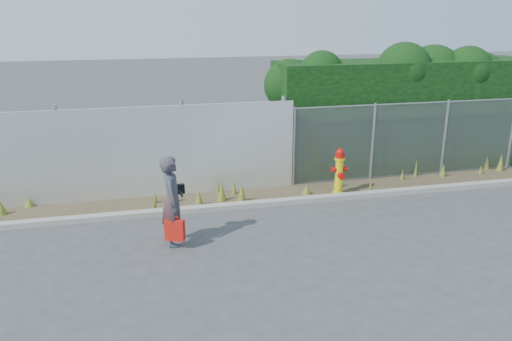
{
  "coord_description": "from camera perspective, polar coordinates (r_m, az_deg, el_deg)",
  "views": [
    {
      "loc": [
        -2.62,
        -8.58,
        4.29
      ],
      "look_at": [
        -0.3,
        1.4,
        1.0
      ],
      "focal_mm": 35.0,
      "sensor_mm": 36.0,
      "label": 1
    }
  ],
  "objects": [
    {
      "name": "black_shoulder_bag",
      "position": [
        9.6,
        -8.9,
        -2.12
      ],
      "size": [
        0.24,
        0.1,
        0.18
      ],
      "rotation": [
        0.0,
        0.0,
        0.12
      ],
      "color": "black"
    },
    {
      "name": "woman",
      "position": [
        9.53,
        -9.53,
        -3.45
      ],
      "size": [
        0.48,
        0.68,
        1.75
      ],
      "primitive_type": "imported",
      "rotation": [
        0.0,
        0.0,
        1.48
      ],
      "color": "#0F5963",
      "rests_on": "ground"
    },
    {
      "name": "corrugated_fence",
      "position": [
        12.03,
        -15.6,
        1.77
      ],
      "size": [
        8.5,
        0.21,
        2.3
      ],
      "color": "silver",
      "rests_on": "ground"
    },
    {
      "name": "fire_hydrant",
      "position": [
        12.19,
        9.49,
        -0.18
      ],
      "size": [
        0.4,
        0.36,
        1.19
      ],
      "rotation": [
        0.0,
        0.0,
        -0.0
      ],
      "color": "yellow",
      "rests_on": "ground"
    },
    {
      "name": "red_tote_bag",
      "position": [
        9.49,
        -9.27,
        -6.74
      ],
      "size": [
        0.37,
        0.13,
        0.48
      ],
      "rotation": [
        0.0,
        0.0,
        -0.4
      ],
      "color": "red"
    },
    {
      "name": "weed_strip",
      "position": [
        11.96,
        -3.66,
        -2.65
      ],
      "size": [
        16.0,
        1.32,
        0.53
      ],
      "color": "#433726",
      "rests_on": "ground"
    },
    {
      "name": "chainlink_fence",
      "position": [
        13.85,
        17.1,
        3.4
      ],
      "size": [
        6.5,
        0.07,
        2.05
      ],
      "color": "gray",
      "rests_on": "ground"
    },
    {
      "name": "ground",
      "position": [
        9.94,
        3.55,
        -7.79
      ],
      "size": [
        80.0,
        80.0,
        0.0
      ],
      "primitive_type": "plane",
      "color": "#3D3D40",
      "rests_on": "ground"
    },
    {
      "name": "curb",
      "position": [
        11.51,
        1.0,
        -3.76
      ],
      "size": [
        16.0,
        0.22,
        0.12
      ],
      "primitive_type": "cube",
      "color": "gray",
      "rests_on": "ground"
    },
    {
      "name": "hedge",
      "position": [
        14.71,
        16.63,
        7.76
      ],
      "size": [
        7.6,
        1.93,
        3.5
      ],
      "color": "black",
      "rests_on": "ground"
    }
  ]
}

